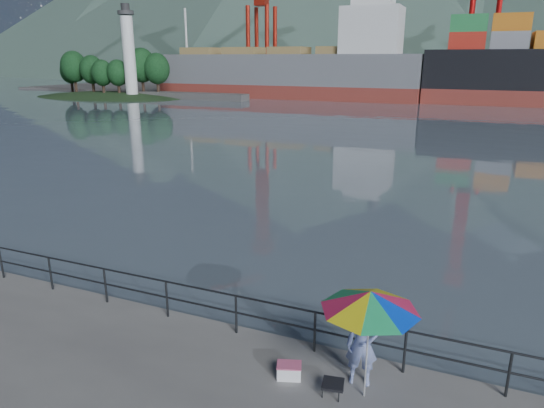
{
  "coord_description": "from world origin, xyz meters",
  "views": [
    {
      "loc": [
        5.87,
        -7.6,
        6.47
      ],
      "look_at": [
        0.13,
        6.0,
        2.0
      ],
      "focal_mm": 32.0,
      "sensor_mm": 36.0,
      "label": 1
    }
  ],
  "objects_px": {
    "beach_umbrella": "(370,301)",
    "bulk_carrier": "(295,71)",
    "cooler_bag": "(289,371)",
    "fisherman": "(362,344)"
  },
  "relations": [
    {
      "from": "bulk_carrier",
      "to": "cooler_bag",
      "type": "bearing_deg",
      "value": -69.75
    },
    {
      "from": "fisherman",
      "to": "cooler_bag",
      "type": "height_order",
      "value": "fisherman"
    },
    {
      "from": "beach_umbrella",
      "to": "cooler_bag",
      "type": "bearing_deg",
      "value": -178.85
    },
    {
      "from": "cooler_bag",
      "to": "bulk_carrier",
      "type": "bearing_deg",
      "value": 91.74
    },
    {
      "from": "fisherman",
      "to": "beach_umbrella",
      "type": "relative_size",
      "value": 0.77
    },
    {
      "from": "beach_umbrella",
      "to": "cooler_bag",
      "type": "xyz_separation_m",
      "value": [
        -1.59,
        -0.03,
        -1.97
      ]
    },
    {
      "from": "cooler_bag",
      "to": "bulk_carrier",
      "type": "distance_m",
      "value": 76.8
    },
    {
      "from": "cooler_bag",
      "to": "bulk_carrier",
      "type": "relative_size",
      "value": 0.01
    },
    {
      "from": "fisherman",
      "to": "bulk_carrier",
      "type": "height_order",
      "value": "bulk_carrier"
    },
    {
      "from": "beach_umbrella",
      "to": "bulk_carrier",
      "type": "distance_m",
      "value": 77.26
    }
  ]
}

